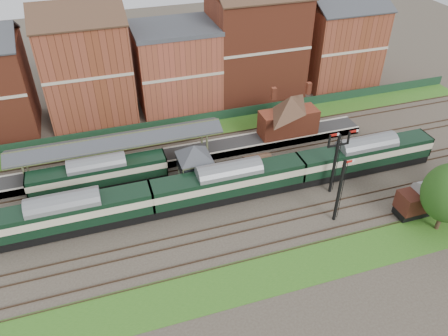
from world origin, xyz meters
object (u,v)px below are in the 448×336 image
object	(u,v)px
dmu_train	(229,182)
signal_box	(195,166)
platform_railcar	(99,174)
goods_van_a	(422,200)
semaphore_bracket	(336,160)

from	to	relation	value
dmu_train	signal_box	bearing A→B (deg)	133.99
platform_railcar	goods_van_a	size ratio (longest dim) A/B	2.91
semaphore_bracket	platform_railcar	xyz separation A→B (m)	(-25.90, 9.00, -2.46)
signal_box	platform_railcar	size ratio (longest dim) A/B	0.38
signal_box	goods_van_a	bearing A→B (deg)	-28.61
platform_railcar	semaphore_bracket	bearing A→B (deg)	-19.16
signal_box	dmu_train	bearing A→B (deg)	-46.01
dmu_train	platform_railcar	world-z (taller)	dmu_train
signal_box	goods_van_a	size ratio (longest dim) A/B	1.09
signal_box	semaphore_bracket	world-z (taller)	semaphore_bracket
semaphore_bracket	goods_van_a	bearing A→B (deg)	-41.22
goods_van_a	semaphore_bracket	bearing A→B (deg)	138.78
signal_box	goods_van_a	distance (m)	25.61
semaphore_bracket	goods_van_a	world-z (taller)	semaphore_bracket
dmu_train	goods_van_a	xyz separation A→B (m)	(19.32, -9.00, -0.49)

